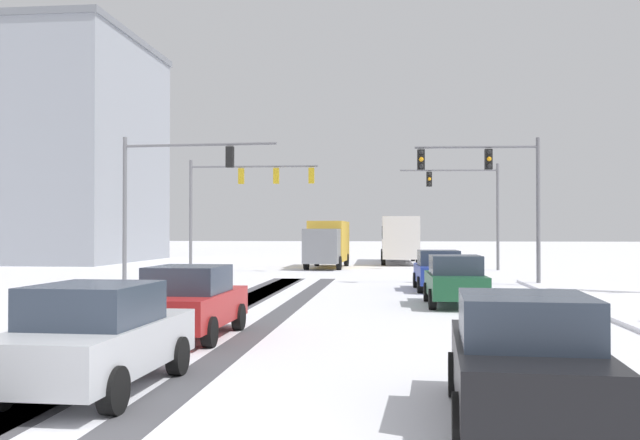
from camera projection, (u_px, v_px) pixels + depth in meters
name	position (u px, v px, depth m)	size (l,w,h in m)	color
wheel_track_left_lane	(206.00, 312.00, 20.70)	(0.92, 29.11, 0.01)	#4C4C51
wheel_track_right_lane	(282.00, 313.00, 20.46)	(0.73, 29.11, 0.01)	#4C4C51
wheel_track_center	(228.00, 312.00, 20.63)	(0.89, 29.11, 0.01)	#4C4C51
wheel_track_oncoming	(221.00, 312.00, 20.65)	(0.98, 29.11, 0.01)	#4C4C51
traffic_signal_near_right	(495.00, 180.00, 30.78)	(5.46, 0.62, 6.50)	slate
traffic_signal_far_right	(471.00, 198.00, 42.67)	(6.02, 0.66, 6.50)	slate
traffic_signal_near_left	(167.00, 183.00, 30.30)	(6.87, 0.52, 6.50)	slate
traffic_signal_far_left	(242.00, 188.00, 40.31)	(7.48, 0.49, 6.50)	slate
car_blue_lead	(438.00, 270.00, 28.18)	(1.95, 4.16, 1.62)	#233899
car_dark_green_second	(455.00, 280.00, 22.47)	(1.89, 4.13, 1.62)	#194C2D
car_red_third	(190.00, 301.00, 15.76)	(1.89, 4.13, 1.62)	red
car_silver_fourth	(97.00, 337.00, 10.49)	(1.92, 4.14, 1.62)	#B7BABF
car_black_fifth	(524.00, 358.00, 8.75)	(2.02, 4.19, 1.62)	black
bus_oncoming	(399.00, 236.00, 52.08)	(2.85, 11.05, 3.38)	silver
box_truck_delivery	(327.00, 243.00, 45.28)	(2.47, 7.46, 3.02)	slate
office_building_far_left_block	(16.00, 151.00, 55.45)	(20.31, 16.02, 17.48)	#9399A3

